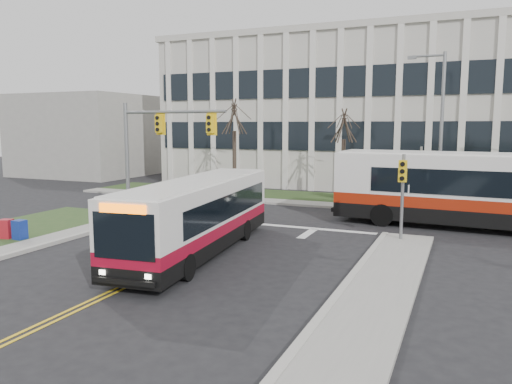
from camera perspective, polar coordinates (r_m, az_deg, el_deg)
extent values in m
plane|color=black|center=(18.47, -9.73, -8.24)|extent=(120.00, 120.00, 0.00)
cube|color=#9E9B93|center=(11.29, 10.00, -18.47)|extent=(2.00, 26.00, 0.14)
cube|color=#9E9B93|center=(30.87, 13.99, -1.82)|extent=(44.00, 1.60, 0.14)
cube|color=#28441D|center=(33.61, 14.74, -1.11)|extent=(44.00, 5.00, 0.12)
cube|color=beige|center=(45.16, 17.25, 8.54)|extent=(40.00, 16.00, 12.00)
cube|color=#9E9B93|center=(54.30, -18.19, 6.17)|extent=(12.00, 12.00, 8.00)
cylinder|color=slate|center=(27.95, -14.51, 3.45)|extent=(0.22, 0.22, 6.20)
cylinder|color=slate|center=(26.17, -9.42, 9.02)|extent=(6.00, 0.16, 0.16)
cube|color=yellow|center=(26.48, -11.04, 7.67)|extent=(0.34, 0.24, 0.92)
cube|color=yellow|center=(24.92, -5.26, 7.79)|extent=(0.34, 0.24, 0.92)
cylinder|color=slate|center=(22.27, 16.37, -0.73)|extent=(0.14, 0.14, 3.80)
cube|color=yellow|center=(21.93, 16.42, 2.31)|extent=(0.34, 0.24, 0.92)
cylinder|color=slate|center=(30.67, 18.25, 1.41)|extent=(0.14, 0.14, 3.80)
cube|color=yellow|center=(30.37, 18.31, 3.63)|extent=(0.34, 0.24, 0.92)
cylinder|color=slate|center=(31.15, 20.41, 6.39)|extent=(0.20, 0.20, 9.20)
cylinder|color=slate|center=(31.45, 19.10, 14.50)|extent=(1.80, 0.14, 0.14)
cube|color=slate|center=(31.53, 17.41, 14.45)|extent=(0.50, 0.25, 0.18)
cylinder|color=slate|center=(33.64, 9.42, -0.19)|extent=(0.08, 0.08, 1.00)
cylinder|color=slate|center=(33.38, 11.42, -0.30)|extent=(0.08, 0.08, 1.00)
cube|color=white|center=(33.42, 10.44, 0.94)|extent=(1.50, 0.12, 1.60)
cylinder|color=#42352B|center=(36.56, -2.47, 3.37)|extent=(0.28, 0.28, 4.62)
cylinder|color=#42352B|center=(34.12, 9.91, 2.52)|extent=(0.28, 0.28, 4.09)
cube|color=navy|center=(23.94, -25.38, -4.05)|extent=(0.52, 0.47, 0.95)
cube|color=maroon|center=(24.41, -26.64, -3.91)|extent=(0.60, 0.56, 0.95)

